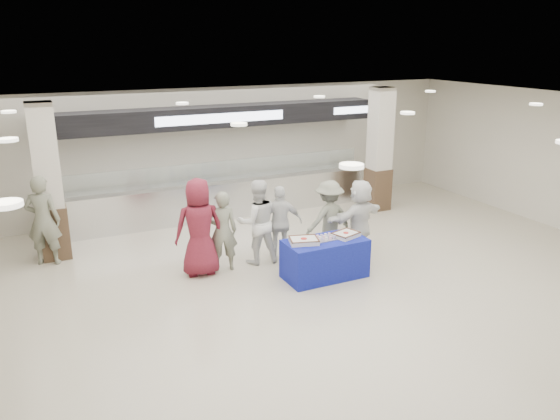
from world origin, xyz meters
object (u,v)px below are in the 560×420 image
chef_short (280,223)px  soldier_bg (43,220)px  soldier_b (329,219)px  display_table (325,258)px  civilian_white (359,218)px  civilian_maroon (199,227)px  soldier_a (222,231)px  cupcake_tray (324,238)px  sheet_cake_left (304,240)px  sheet_cake_right (346,234)px  chef_tall (257,222)px

chef_short → soldier_bg: (-4.37, 1.76, 0.14)m
soldier_b → chef_short: bearing=-22.8°
display_table → civilian_white: size_ratio=0.95×
civilian_maroon → civilian_white: size_ratio=1.16×
soldier_a → soldier_b: size_ratio=0.99×
cupcake_tray → chef_short: (-0.36, 1.16, -0.01)m
soldier_b → cupcake_tray: bearing=49.1°
chef_short → soldier_bg: soldier_bg is taller
sheet_cake_left → civilian_white: 1.72m
cupcake_tray → soldier_a: bearing=145.5°
display_table → soldier_a: size_ratio=0.97×
civilian_white → civilian_maroon: bearing=-23.7°
sheet_cake_right → civilian_white: 0.98m
display_table → chef_short: 1.31m
cupcake_tray → soldier_a: soldier_a is taller
civilian_maroon → chef_short: 1.73m
display_table → cupcake_tray: cupcake_tray is taller
cupcake_tray → soldier_bg: soldier_bg is taller
soldier_bg → sheet_cake_left: bearing=165.8°
cupcake_tray → soldier_b: soldier_b is taller
display_table → chef_short: bearing=106.2°
sheet_cake_left → civilian_maroon: (-1.65, 1.11, 0.15)m
soldier_a → chef_short: soldier_a is taller
chef_short → civilian_white: civilian_white is taller
display_table → soldier_bg: 5.61m
sheet_cake_right → soldier_b: bearing=80.4°
display_table → sheet_cake_right: size_ratio=2.75×
sheet_cake_right → civilian_white: (0.73, 0.65, 0.02)m
display_table → soldier_a: soldier_a is taller
sheet_cake_right → soldier_b: (0.16, 0.92, 0.01)m
soldier_a → soldier_b: 2.24m
chef_tall → soldier_a: bearing=10.3°
display_table → sheet_cake_right: bearing=-2.1°
display_table → chef_short: (-0.36, 1.20, 0.40)m
soldier_a → soldier_b: bearing=-173.3°
cupcake_tray → chef_short: 1.21m
sheet_cake_left → cupcake_tray: bearing=1.4°
chef_tall → soldier_bg: bearing=-18.5°
display_table → soldier_bg: size_ratio=0.85×
chef_short → civilian_maroon: bearing=13.0°
soldier_b → soldier_bg: size_ratio=0.88×
sheet_cake_right → soldier_bg: size_ratio=0.31×
soldier_a → chef_tall: 0.76m
civilian_maroon → chef_short: (1.72, 0.05, -0.18)m
civilian_white → soldier_bg: 6.34m
civilian_maroon → soldier_bg: 3.21m
soldier_a → chef_tall: bearing=-162.4°
sheet_cake_left → soldier_a: 1.64m
cupcake_tray → soldier_bg: size_ratio=0.25×
cupcake_tray → civilian_white: civilian_white is taller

